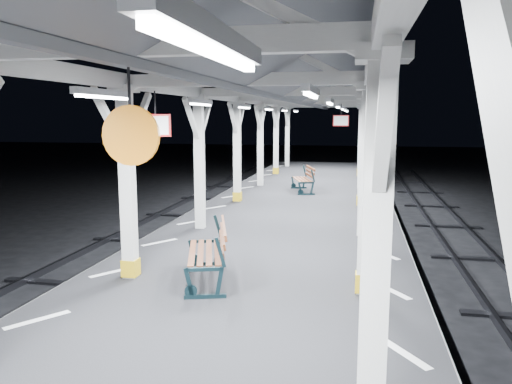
% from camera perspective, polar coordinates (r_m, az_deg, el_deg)
% --- Properties ---
extents(platform, '(6.00, 50.00, 1.00)m').
position_cam_1_polar(platform, '(6.96, -5.58, -19.74)').
color(platform, black).
rests_on(platform, ground).
extents(hazard_stripes_left, '(1.00, 48.00, 0.01)m').
position_cam_1_polar(hazard_stripes_left, '(7.77, -23.68, -13.25)').
color(hazard_stripes_left, silver).
rests_on(hazard_stripes_left, platform).
extents(hazard_stripes_right, '(1.00, 48.00, 0.01)m').
position_cam_1_polar(hazard_stripes_right, '(6.52, 16.47, -17.20)').
color(hazard_stripes_right, silver).
rests_on(hazard_stripes_right, platform).
extents(canopy, '(5.40, 49.00, 4.65)m').
position_cam_1_polar(canopy, '(6.16, -6.19, 15.60)').
color(canopy, silver).
rests_on(canopy, platform).
extents(bench_mid, '(1.16, 1.94, 0.99)m').
position_cam_1_polar(bench_mid, '(8.64, -5.13, -6.68)').
color(bench_mid, black).
rests_on(bench_mid, platform).
extents(bench_far, '(1.08, 1.83, 0.93)m').
position_cam_1_polar(bench_far, '(18.76, 5.63, 1.55)').
color(bench_far, black).
rests_on(bench_far, platform).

